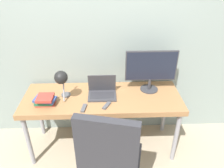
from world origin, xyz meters
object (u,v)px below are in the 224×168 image
at_px(desk_lamp, 61,79).
at_px(office_chair, 109,158).
at_px(laptop, 102,91).
at_px(monitor, 151,68).
at_px(book_stack, 45,100).

xyz_separation_m(desk_lamp, office_chair, (0.47, -0.66, -0.44)).
relative_size(laptop, monitor, 0.54).
height_order(laptop, desk_lamp, desk_lamp).
bearing_deg(book_stack, desk_lamp, 11.22).
bearing_deg(laptop, monitor, 10.44).
distance_m(laptop, desk_lamp, 0.49).
relative_size(laptop, book_stack, 1.28).
distance_m(laptop, monitor, 0.62).
distance_m(laptop, office_chair, 0.80).
relative_size(office_chair, book_stack, 4.60).
bearing_deg(desk_lamp, laptop, 15.88).
relative_size(monitor, office_chair, 0.52).
bearing_deg(book_stack, laptop, 14.40).
distance_m(monitor, office_chair, 1.10).
height_order(office_chair, book_stack, office_chair).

